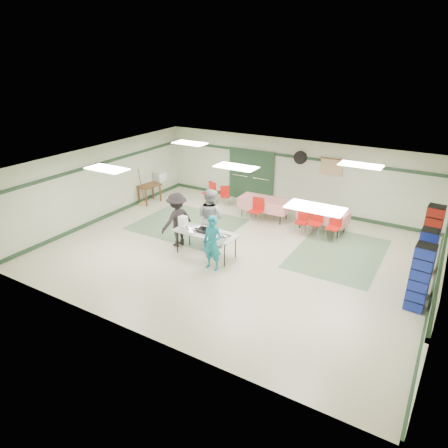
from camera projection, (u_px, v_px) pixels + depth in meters
The scene contains 42 objects.
floor at pixel (235, 251), 12.33m from camera, with size 11.00×11.00×0.00m, color beige.
ceiling at pixel (236, 166), 11.27m from camera, with size 11.00×11.00×0.00m, color silver.
wall_back at pixel (292, 174), 15.36m from camera, with size 11.00×11.00×0.00m, color beige.
wall_front at pixel (130, 279), 8.24m from camera, with size 11.00×11.00×0.00m, color beige.
wall_left at pixel (102, 183), 14.37m from camera, with size 9.00×9.00×0.00m, color beige.
wall_right at pixel (443, 255), 9.23m from camera, with size 9.00×9.00×0.00m, color beige.
trim_back at pixel (293, 156), 15.06m from camera, with size 11.00×0.06×0.10m, color #203A24.
baseboard_back at pixel (290, 206), 15.85m from camera, with size 11.00×0.06×0.12m, color #203A24.
trim_left at pixel (100, 164), 14.08m from camera, with size 9.00×0.06×0.10m, color #203A24.
baseboard_left at pixel (107, 216), 14.87m from camera, with size 9.00×0.06×0.12m, color #203A24.
trim_right at pixel (448, 227), 8.97m from camera, with size 9.00×0.06×0.10m, color #203A24.
baseboard_right at pixel (430, 301), 9.75m from camera, with size 9.00×0.06×0.12m, color #203A24.
green_patch_a at pixel (188, 224), 14.29m from camera, with size 3.50×3.00×0.01m, color #5D7B5A.
green_patch_b at pixel (339, 253), 12.21m from camera, with size 2.50×3.50×0.01m, color #5D7B5A.
double_door_left at pixel (241, 174), 16.46m from camera, with size 0.90×0.06×2.10m, color gray.
double_door_right at pixel (262, 177), 16.02m from camera, with size 0.90×0.06×2.10m, color gray.
door_frame at pixel (251, 176), 16.23m from camera, with size 2.00×0.03×2.15m, color #203A24.
wall_fan at pixel (300, 158), 14.90m from camera, with size 0.50×0.50×0.10m, color black.
scroll_banner at pixel (331, 167), 14.42m from camera, with size 0.80×0.02×0.60m, color tan.
serving_table at pixel (206, 233), 11.83m from camera, with size 1.95×0.80×0.76m.
sheet_tray_right at pixel (219, 237), 11.49m from camera, with size 0.59×0.45×0.02m, color silver.
sheet_tray_mid at pixel (204, 230), 11.95m from camera, with size 0.61×0.46×0.02m, color silver.
sheet_tray_left at pixel (190, 230), 11.94m from camera, with size 0.54×0.41×0.02m, color silver.
baking_pan at pixel (205, 231), 11.81m from camera, with size 0.53×0.33×0.08m, color black.
foam_box_stack at pixel (183, 221), 12.18m from camera, with size 0.23×0.21×0.32m, color white.
volunteer_teal at pixel (212, 243), 11.05m from camera, with size 0.58×0.38×1.59m, color #147A8D.
volunteer_grey at pixel (210, 217), 12.43m from camera, with size 0.90×0.71×1.86m, color gray.
volunteer_dark at pixel (177, 220), 12.42m from camera, with size 1.12×0.64×1.73m, color black.
dining_table_a at pixel (323, 215), 13.59m from camera, with size 1.74×0.91×0.77m.
dining_table_b at pixel (264, 203), 14.62m from camera, with size 1.85×0.86×0.77m.
chair_a at pixel (316, 220), 13.17m from camera, with size 0.47×0.47×0.94m.
chair_b at pixel (302, 220), 13.41m from camera, with size 0.39×0.39×0.80m.
chair_c at pixel (334, 225), 12.90m from camera, with size 0.44×0.44×0.86m.
chair_d at pixel (257, 208), 14.18m from camera, with size 0.45×0.45×0.94m.
chair_loose_a at pixel (225, 194), 15.93m from camera, with size 0.51×0.51×0.78m.
chair_loose_b at pixel (211, 191), 16.02m from camera, with size 0.54×0.54×0.91m.
crate_stack_blue_a at pixel (420, 278), 9.27m from camera, with size 0.43×0.43×1.68m, color navy.
crate_stack_red at pixel (430, 239), 10.87m from camera, with size 0.43×0.43×1.94m, color #A31A10.
crate_stack_blue_b at pixel (424, 263), 9.78m from camera, with size 0.40×0.40×1.80m, color navy.
printer_table at pixel (149, 187), 16.14m from camera, with size 0.73×0.98×0.74m.
office_printer at pixel (160, 176), 16.60m from camera, with size 0.44×0.39×0.35m, color beige.
broom at pixel (141, 186), 15.84m from camera, with size 0.03×0.03×1.49m, color brown.
Camera 1 is at (5.31, -9.64, 5.64)m, focal length 32.00 mm.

